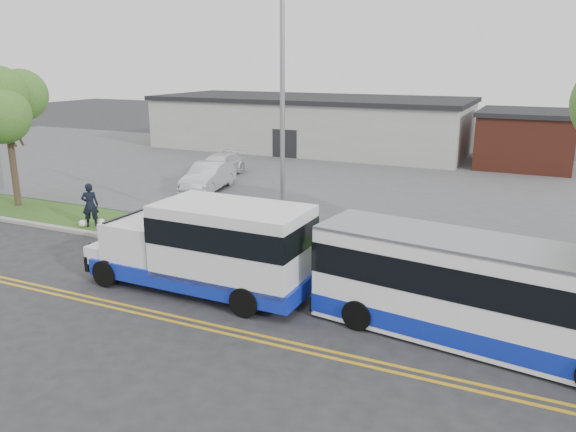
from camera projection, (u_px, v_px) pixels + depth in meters
The scene contains 17 objects.
ground at pixel (177, 261), 20.70m from camera, with size 140.00×140.00×0.00m, color #28282B.
lane_line_north at pixel (103, 300), 17.33m from camera, with size 70.00×0.12×0.01m, color gold.
lane_line_south at pixel (96, 304), 17.07m from camera, with size 70.00×0.12×0.01m, color gold.
curb at pixel (194, 251), 21.64m from camera, with size 80.00×0.30×0.15m, color #9E9B93.
verge at pixel (218, 238), 23.22m from camera, with size 80.00×3.30×0.10m, color #2B551C.
parking_lot at pixel (336, 177), 35.53m from camera, with size 80.00×25.00×0.10m, color #4C4C4F.
commercial_building at pixel (310, 123), 46.14m from camera, with size 25.40×10.40×4.35m.
brick_wing at pixel (526, 139), 38.61m from camera, with size 6.30×7.30×3.90m.
tree_west at pixel (5, 104), 27.00m from camera, with size 4.40×4.40×6.91m.
streetlight_near at pixel (282, 115), 20.46m from camera, with size 0.35×1.53×9.50m.
shuttle_bus at pixel (212, 245), 17.58m from camera, with size 7.70×2.67×2.93m.
transit_bus at pixel (502, 297), 14.15m from camera, with size 10.11×3.58×2.75m.
pedestrian at pixel (90, 205), 24.47m from camera, with size 0.71×0.46×1.94m, color black.
parked_car_a at pixel (208, 177), 31.44m from camera, with size 1.63×4.68×1.54m, color silver.
parked_car_b at pixel (219, 166), 35.19m from camera, with size 1.94×4.78×1.39m, color white.
grocery_bag_left at pixel (82, 223), 24.59m from camera, with size 0.32×0.32×0.32m, color white.
grocery_bag_right at pixel (101, 222), 24.78m from camera, with size 0.32×0.32×0.32m, color white.
Camera 1 is at (11.95, -15.94, 7.14)m, focal length 35.00 mm.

